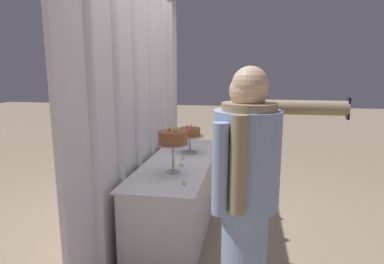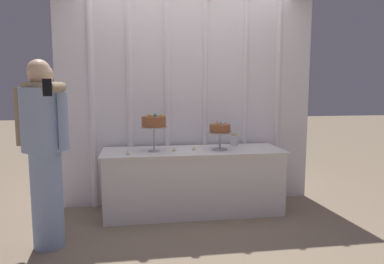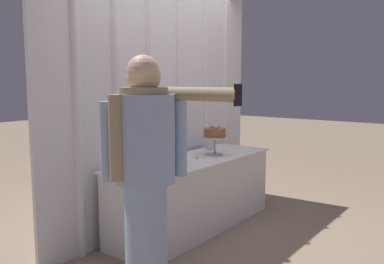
{
  "view_description": "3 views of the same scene",
  "coord_description": "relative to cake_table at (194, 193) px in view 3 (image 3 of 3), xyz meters",
  "views": [
    {
      "loc": [
        -3.17,
        -0.59,
        1.63
      ],
      "look_at": [
        0.18,
        0.0,
        0.98
      ],
      "focal_mm": 30.17,
      "sensor_mm": 36.0,
      "label": 1
    },
    {
      "loc": [
        -0.62,
        -3.86,
        1.44
      ],
      "look_at": [
        -0.01,
        0.15,
        0.92
      ],
      "focal_mm": 33.94,
      "sensor_mm": 36.0,
      "label": 2
    },
    {
      "loc": [
        -3.19,
        -2.3,
        1.5
      ],
      "look_at": [
        -0.02,
        0.11,
        1.0
      ],
      "focal_mm": 37.57,
      "sensor_mm": 36.0,
      "label": 3
    }
  ],
  "objects": [
    {
      "name": "flower_vase",
      "position": [
        0.52,
        0.18,
        0.44
      ],
      "size": [
        0.13,
        0.12,
        0.19
      ],
      "color": "silver",
      "rests_on": "cake_table"
    },
    {
      "name": "tealight_near_right",
      "position": [
        0.0,
        -0.03,
        0.37
      ],
      "size": [
        0.04,
        0.04,
        0.04
      ],
      "color": "beige",
      "rests_on": "cake_table"
    },
    {
      "name": "cake_table",
      "position": [
        0.0,
        0.0,
        0.0
      ],
      "size": [
        2.02,
        0.66,
        0.72
      ],
      "color": "white",
      "rests_on": "ground_plane"
    },
    {
      "name": "cake_display_nearright",
      "position": [
        0.29,
        -0.05,
        0.58
      ],
      "size": [
        0.31,
        0.31,
        0.33
      ],
      "color": "#B2B2B7",
      "rests_on": "cake_table"
    },
    {
      "name": "tealight_near_left",
      "position": [
        -0.22,
        -0.06,
        0.37
      ],
      "size": [
        0.04,
        0.04,
        0.04
      ],
      "color": "beige",
      "rests_on": "cake_table"
    },
    {
      "name": "cake_display_nearleft",
      "position": [
        -0.44,
        -0.03,
        0.67
      ],
      "size": [
        0.3,
        0.3,
        0.42
      ],
      "color": "#B2B2B7",
      "rests_on": "cake_table"
    },
    {
      "name": "draped_curtain",
      "position": [
        -0.04,
        0.39,
        1.12
      ],
      "size": [
        3.07,
        0.15,
        2.89
      ],
      "color": "white",
      "rests_on": "ground_plane"
    },
    {
      "name": "guest_man_dark_suit",
      "position": [
        -1.42,
        -0.69,
        0.52
      ],
      "size": [
        0.52,
        0.52,
        1.63
      ],
      "color": "#93ADD6",
      "rests_on": "ground_plane"
    },
    {
      "name": "ground_plane",
      "position": [
        0.0,
        -0.1,
        -0.36
      ],
      "size": [
        24.0,
        24.0,
        0.0
      ],
      "primitive_type": "plane",
      "color": "gray"
    },
    {
      "name": "guest_girl_blue_dress",
      "position": [
        -1.43,
        -0.7,
        0.57
      ],
      "size": [
        0.46,
        0.74,
        1.66
      ],
      "color": "#282D38",
      "rests_on": "ground_plane"
    },
    {
      "name": "tealight_far_left",
      "position": [
        -0.72,
        -0.19,
        0.37
      ],
      "size": [
        0.04,
        0.04,
        0.04
      ],
      "color": "beige",
      "rests_on": "cake_table"
    }
  ]
}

